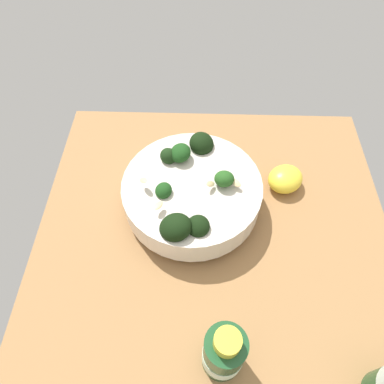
% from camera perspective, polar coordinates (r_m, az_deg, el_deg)
% --- Properties ---
extents(ground_plane, '(0.57, 0.57, 0.05)m').
position_cam_1_polar(ground_plane, '(0.60, 3.40, -8.09)').
color(ground_plane, '#996D42').
extents(bowl_of_broccoli, '(0.22, 0.22, 0.10)m').
position_cam_1_polar(bowl_of_broccoli, '(0.57, -0.05, 0.02)').
color(bowl_of_broccoli, silver).
rests_on(bowl_of_broccoli, ground_plane).
extents(lemon_wedge, '(0.08, 0.08, 0.04)m').
position_cam_1_polar(lemon_wedge, '(0.63, 14.74, 2.04)').
color(lemon_wedge, yellow).
rests_on(lemon_wedge, ground_plane).
extents(bottle_short, '(0.05, 0.05, 0.11)m').
position_cam_1_polar(bottle_short, '(0.47, 5.09, -24.38)').
color(bottle_short, '#194723').
rests_on(bottle_short, ground_plane).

